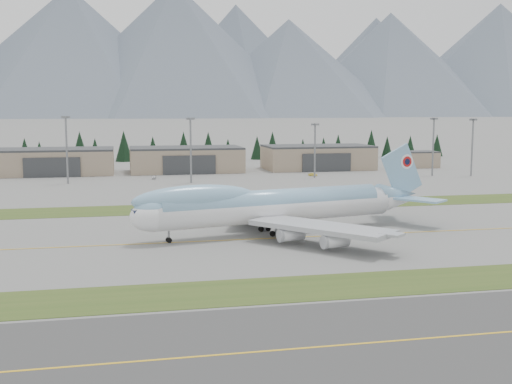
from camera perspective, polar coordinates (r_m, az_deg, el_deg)
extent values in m
plane|color=slate|center=(139.43, 6.23, -3.92)|extent=(7000.00, 7000.00, 0.00)
cube|color=#364E1C|center=(104.96, 12.74, -7.84)|extent=(400.00, 14.00, 0.08)
cube|color=#364E1C|center=(182.08, 1.82, -1.21)|extent=(400.00, 18.00, 0.08)
cube|color=#3E3E3E|center=(84.75, 19.65, -11.81)|extent=(400.00, 32.00, 0.04)
cube|color=yellow|center=(139.43, 6.23, -3.92)|extent=(400.00, 0.40, 0.02)
cube|color=yellow|center=(84.75, 19.65, -11.81)|extent=(400.00, 0.40, 0.02)
cylinder|color=white|center=(140.96, 1.82, -1.40)|extent=(55.08, 17.82, 6.38)
cylinder|color=#81B0D3|center=(140.36, 1.46, -0.95)|extent=(51.14, 16.51, 5.89)
ellipsoid|color=white|center=(131.44, -9.03, -2.14)|extent=(11.32, 8.39, 6.38)
ellipsoid|color=#81B0D3|center=(131.25, -9.04, -1.63)|extent=(9.49, 7.09, 5.41)
ellipsoid|color=#81B0D3|center=(133.50, -5.39, -0.61)|extent=(27.63, 11.01, 5.89)
cube|color=#0C1433|center=(130.40, -10.50, -1.68)|extent=(2.59, 2.94, 1.27)
cone|color=white|center=(157.68, 12.47, -0.64)|extent=(12.83, 8.60, 6.25)
cone|color=#81B0D3|center=(157.53, 12.49, -0.21)|extent=(11.76, 7.84, 5.69)
cube|color=#81B0D3|center=(157.50, 12.83, 1.79)|extent=(11.75, 3.08, 13.55)
cylinder|color=white|center=(158.31, 13.11, 2.67)|extent=(3.50, 0.94, 3.53)
cylinder|color=red|center=(158.39, 13.09, 2.67)|extent=(2.54, 0.73, 2.55)
cylinder|color=#0C1433|center=(158.47, 13.07, 2.67)|extent=(1.48, 0.50, 1.47)
cube|color=#81B0D3|center=(163.46, 11.81, -0.13)|extent=(8.14, 11.84, 0.45)
cube|color=#81B0D3|center=(154.17, 14.37, -0.65)|extent=(11.22, 12.16, 0.45)
cube|color=#AAADB3|center=(156.56, -0.12, -1.17)|extent=(17.01, 30.88, 0.98)
cube|color=#AAADB3|center=(128.04, 5.78, -3.14)|extent=(26.12, 28.52, 0.98)
cylinder|color=white|center=(151.52, -1.08, -2.17)|extent=(5.51, 3.47, 2.45)
cylinder|color=white|center=(161.68, -0.78, -1.57)|extent=(5.51, 3.47, 2.45)
cylinder|color=white|center=(129.66, 3.17, -3.82)|extent=(5.51, 3.47, 2.45)
cylinder|color=white|center=(124.16, 7.09, -4.37)|extent=(5.51, 3.47, 2.45)
cylinder|color=slate|center=(133.03, -7.76, -3.98)|extent=(0.51, 0.51, 2.36)
cylinder|color=slate|center=(143.70, 0.77, -3.02)|extent=(0.65, 0.65, 2.55)
cylinder|color=slate|center=(138.47, 1.80, -3.42)|extent=(0.65, 0.65, 2.55)
cylinder|color=slate|center=(145.79, 2.53, -2.87)|extent=(0.65, 0.65, 2.55)
cylinder|color=slate|center=(140.64, 3.60, -3.26)|extent=(0.65, 0.65, 2.55)
cylinder|color=black|center=(132.79, -7.71, -4.28)|extent=(1.13, 0.56, 1.08)
cylinder|color=black|center=(133.53, -7.80, -4.21)|extent=(1.13, 0.56, 1.08)
cylinder|color=black|center=(143.82, 0.77, -3.29)|extent=(1.25, 0.73, 1.18)
cylinder|color=black|center=(138.60, 1.80, -3.70)|extent=(1.25, 0.73, 1.18)
cylinder|color=black|center=(145.92, 2.52, -3.14)|extent=(1.25, 0.73, 1.18)
cylinder|color=black|center=(140.77, 3.60, -3.54)|extent=(1.25, 0.73, 1.18)
cube|color=gray|center=(282.06, -17.42, 2.53)|extent=(48.00, 26.00, 10.00)
cube|color=#333437|center=(281.68, -17.47, 3.63)|extent=(48.00, 26.00, 0.80)
cube|color=#333437|center=(268.95, -17.68, 2.09)|extent=(22.08, 0.60, 8.00)
cube|color=gray|center=(282.12, -6.23, 2.83)|extent=(48.00, 26.00, 10.00)
cube|color=#333437|center=(281.75, -6.24, 3.93)|extent=(48.00, 26.00, 0.80)
cube|color=#333437|center=(269.02, -5.94, 2.40)|extent=(22.08, 0.60, 8.00)
cube|color=gray|center=(294.16, 5.50, 3.03)|extent=(48.00, 26.00, 10.00)
cube|color=#333437|center=(293.80, 5.51, 4.08)|extent=(48.00, 26.00, 0.80)
cube|color=#333437|center=(281.62, 6.30, 2.62)|extent=(22.08, 0.60, 8.00)
cube|color=gray|center=(311.08, 14.44, 2.79)|extent=(14.00, 12.00, 7.00)
cube|color=#333437|center=(310.81, 14.46, 3.48)|extent=(14.00, 12.00, 0.60)
cylinder|color=slate|center=(244.35, -16.47, 3.50)|extent=(0.70, 0.70, 23.89)
cube|color=slate|center=(243.89, -16.57, 6.40)|extent=(3.20, 3.20, 0.80)
cylinder|color=slate|center=(237.97, -5.82, 3.60)|extent=(0.70, 0.70, 23.29)
cube|color=slate|center=(237.49, -5.86, 6.50)|extent=(3.20, 3.20, 0.80)
cylinder|color=slate|center=(255.51, 5.25, 3.58)|extent=(0.70, 0.70, 20.77)
cube|color=slate|center=(255.03, 5.28, 6.00)|extent=(3.20, 3.20, 0.80)
cylinder|color=slate|center=(272.09, 15.46, 3.80)|extent=(0.70, 0.70, 22.89)
cube|color=slate|center=(271.66, 15.55, 6.30)|extent=(3.20, 3.20, 0.80)
cylinder|color=slate|center=(275.80, 18.66, 3.69)|extent=(0.70, 0.70, 22.56)
cube|color=slate|center=(275.37, 18.76, 6.12)|extent=(3.20, 3.20, 0.80)
imported|color=silver|center=(254.33, -9.06, 1.16)|extent=(1.88, 3.93, 1.30)
imported|color=gold|center=(263.24, 5.07, 1.43)|extent=(3.74, 3.11, 1.20)
imported|color=#9D9EA2|center=(280.26, 12.34, 1.65)|extent=(3.10, 4.96, 1.34)
cone|color=black|center=(347.88, -19.86, 3.52)|extent=(7.12, 7.12, 12.71)
cone|color=black|center=(340.93, -18.68, 3.37)|extent=(6.26, 6.26, 11.17)
cone|color=black|center=(346.34, -15.39, 3.93)|extent=(8.84, 8.84, 15.78)
cone|color=black|center=(341.03, -14.11, 3.64)|extent=(6.95, 6.95, 12.40)
cone|color=black|center=(341.64, -11.66, 4.02)|extent=(9.00, 9.00, 16.07)
cone|color=black|center=(339.23, -9.15, 3.81)|extent=(7.34, 7.34, 13.10)
cone|color=black|center=(347.81, -6.45, 4.11)|extent=(8.51, 8.51, 15.19)
cone|color=black|center=(349.45, -4.26, 4.14)|extent=(8.40, 8.40, 15.00)
cone|color=black|center=(348.72, -2.51, 3.84)|extent=(6.30, 6.30, 11.26)
cone|color=black|center=(348.65, 0.10, 3.97)|extent=(7.14, 7.14, 12.75)
cone|color=black|center=(348.56, 1.47, 4.16)|extent=(8.49, 8.49, 15.16)
cone|color=black|center=(356.28, 4.18, 3.87)|extent=(6.12, 6.12, 10.93)
cone|color=black|center=(361.83, 6.02, 3.96)|extent=(6.47, 6.47, 11.55)
cone|color=black|center=(363.25, 7.31, 4.09)|extent=(7.43, 7.43, 13.26)
cone|color=black|center=(367.87, 10.21, 4.26)|extent=(8.77, 8.77, 15.66)
cone|color=black|center=(374.55, 11.58, 3.99)|extent=(6.67, 6.67, 11.91)
cone|color=black|center=(376.34, 13.54, 3.98)|extent=(6.90, 6.90, 12.33)
cone|color=black|center=(387.43, 15.78, 4.04)|extent=(7.17, 7.17, 12.81)
cone|color=#464F5E|center=(2308.21, -16.13, 11.84)|extent=(972.60, 972.60, 434.47)
cone|color=white|center=(2322.57, -16.25, 15.04)|extent=(369.59, 369.59, 173.79)
cone|color=#464F5E|center=(2279.81, -7.19, 12.40)|extent=(956.85, 956.85, 456.23)
cone|color=white|center=(2295.92, -7.25, 15.80)|extent=(363.60, 363.60, 182.49)
cone|color=#464F5E|center=(2329.04, 2.90, 10.93)|extent=(817.59, 817.59, 342.18)
cone|color=white|center=(2337.62, 2.92, 13.44)|extent=(310.68, 310.68, 136.87)
cone|color=#464F5E|center=(2619.82, 11.79, 11.02)|extent=(909.60, 909.60, 399.09)
cone|color=white|center=(2630.41, 11.86, 13.62)|extent=(345.65, 345.65, 159.64)
cone|color=#464F5E|center=(2895.02, 20.71, 10.92)|extent=(1042.58, 1042.58, 457.03)
cone|color=white|center=(2907.77, 20.84, 13.61)|extent=(396.18, 396.18, 182.81)
cone|color=#464F5E|center=(3040.60, -15.14, 10.94)|extent=(913.63, 913.63, 456.82)
cone|color=white|center=(3051.73, -15.22, 13.34)|extent=(365.45, 365.45, 201.00)
cone|color=#464F5E|center=(3086.56, -1.79, 11.64)|extent=(1022.10, 1022.10, 511.05)
cone|color=white|center=(3100.42, -1.80, 14.28)|extent=(408.84, 408.84, 224.86)
cone|color=#464F5E|center=(3281.46, 10.56, 10.92)|extent=(941.64, 941.64, 470.82)
cone|color=white|center=(3292.46, 10.61, 13.21)|extent=(376.65, 376.65, 207.16)
cone|color=#464F5E|center=(3606.18, 21.08, 10.47)|extent=(1002.26, 1002.26, 501.13)
cone|color=white|center=(3617.58, 21.18, 12.68)|extent=(400.90, 400.90, 220.50)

